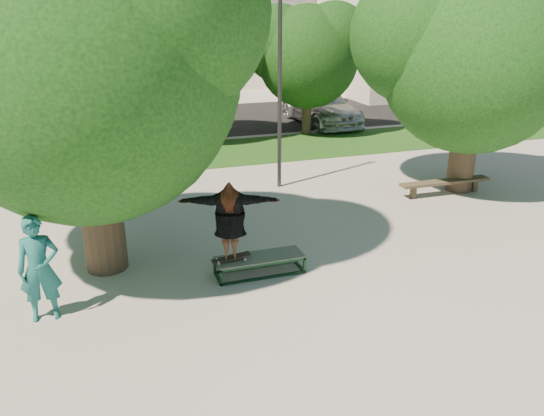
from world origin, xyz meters
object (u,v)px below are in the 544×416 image
object	(u,v)px
bystander	(39,269)
car_silver_b	(320,106)
bench	(445,183)
car_dark	(79,111)
car_silver_a	(82,112)
lamppost	(280,81)
tree_left	(76,48)
car_grey	(174,113)
grind_box	(260,265)
tree_right	(472,48)

from	to	relation	value
bystander	car_silver_b	distance (m)	18.12
bench	car_dark	world-z (taller)	car_dark
car_silver_a	lamppost	bearing A→B (deg)	-67.13
bystander	car_dark	distance (m)	17.18
car_silver_a	bench	bearing A→B (deg)	-57.43
tree_left	car_dark	distance (m)	15.86
car_silver_b	bench	bearing A→B (deg)	-96.50
lamppost	car_silver_b	world-z (taller)	lamppost
lamppost	tree_left	bearing A→B (deg)	-143.58
bench	car_dark	distance (m)	17.08
bystander	car_dark	world-z (taller)	bystander
car_grey	car_dark	bearing A→B (deg)	157.78
grind_box	car_grey	xyz separation A→B (m)	(0.57, 15.11, 0.46)
lamppost	car_dark	distance (m)	13.11
tree_left	grind_box	size ratio (longest dim) A/B	3.95
lamppost	bystander	xyz separation A→B (m)	(-6.29, -5.67, -2.20)
tree_right	car_silver_b	size ratio (longest dim) A/B	1.17
lamppost	car_silver_a	xyz separation A→B (m)	(-5.66, 10.32, -2.34)
bench	car_silver_b	bearing A→B (deg)	87.41
lamppost	car_silver_a	world-z (taller)	lamppost
tree_right	bench	distance (m)	3.79
grind_box	bench	xyz separation A→B (m)	(6.57, 3.00, 0.17)
tree_left	car_silver_b	world-z (taller)	tree_left
bystander	car_grey	size ratio (longest dim) A/B	0.41
bystander	tree_right	bearing A→B (deg)	17.34
bench	car_dark	bearing A→B (deg)	127.37
bench	car_grey	bearing A→B (deg)	117.40
tree_right	lamppost	world-z (taller)	tree_right
lamppost	car_dark	bearing A→B (deg)	116.75
car_silver_a	car_dark	distance (m)	1.19
lamppost	bystander	bearing A→B (deg)	-137.98
lamppost	bystander	world-z (taller)	lamppost
tree_left	car_grey	size ratio (longest dim) A/B	1.52
tree_left	lamppost	size ratio (longest dim) A/B	1.16
tree_right	car_silver_a	bearing A→B (deg)	130.84
lamppost	car_dark	size ratio (longest dim) A/B	1.45
car_dark	car_grey	size ratio (longest dim) A/B	0.90
tree_right	car_grey	xyz separation A→B (m)	(-6.60, 11.77, -3.45)
tree_left	car_dark	xyz separation A→B (m)	(-0.50, 15.41, -3.73)
car_dark	car_silver_b	world-z (taller)	car_silver_b
lamppost	grind_box	distance (m)	6.44
car_grey	tree_left	bearing A→B (deg)	-105.13
tree_left	bystander	size ratio (longest dim) A/B	3.73
car_dark	tree_right	bearing A→B (deg)	-48.39
tree_right	lamppost	size ratio (longest dim) A/B	1.07
lamppost	car_silver_b	bearing A→B (deg)	59.53
lamppost	bench	size ratio (longest dim) A/B	2.16
grind_box	bench	bearing A→B (deg)	24.57
tree_left	car_dark	bearing A→B (deg)	91.88
bench	car_dark	xyz separation A→B (m)	(-10.12, 13.75, 0.33)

